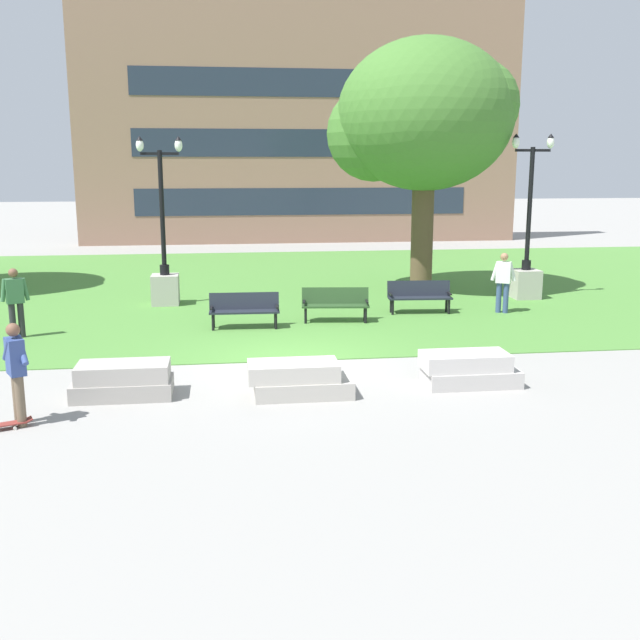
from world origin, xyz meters
name	(u,v)px	position (x,y,z in m)	size (l,w,h in m)	color
ground_plane	(290,362)	(0.00, 0.00, 0.00)	(140.00, 140.00, 0.00)	gray
grass_lawn	(264,286)	(0.00, 10.00, 0.01)	(40.00, 20.00, 0.02)	#4C8438
concrete_block_center	(123,381)	(-3.26, -2.09, 0.31)	(1.80, 0.90, 0.64)	#9E9991
concrete_block_left	(299,380)	(-0.06, -2.42, 0.31)	(1.91, 0.90, 0.64)	#B2ADA3
concrete_block_right	(468,370)	(3.26, -2.17, 0.31)	(1.86, 0.90, 0.64)	#BCB7B2
person_skateboarder	(16,368)	(-4.75, -3.40, 0.97)	(0.54, 0.53, 1.71)	brown
park_bench_near_left	(419,295)	(4.13, 4.80, 0.54)	(1.83, 0.66, 0.90)	#1E232D
park_bench_near_right	(244,308)	(-0.87, 3.44, 0.54)	(1.81, 0.58, 0.90)	#1E232D
park_bench_far_right	(335,302)	(1.58, 3.93, 0.54)	(1.85, 0.73, 0.90)	#284723
lamp_post_center	(165,271)	(-3.13, 7.03, 1.03)	(1.32, 0.80, 4.95)	#ADA89E
lamp_post_right	(526,266)	(8.04, 6.65, 1.04)	(1.32, 0.80, 5.06)	#ADA89E
tree_near_right	(423,118)	(5.03, 8.32, 5.61)	(5.88, 5.60, 8.06)	brown
person_bystander_near_lawn	(15,299)	(-6.41, 3.03, 0.98)	(0.68, 0.38, 1.71)	#28282D
person_bystander_far_lawn	(503,279)	(6.47, 4.49, 0.98)	(0.71, 0.40, 1.71)	#384C7A
building_facade_distant	(302,113)	(2.89, 24.50, 6.73)	(23.24, 1.03, 13.49)	#8E6B56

